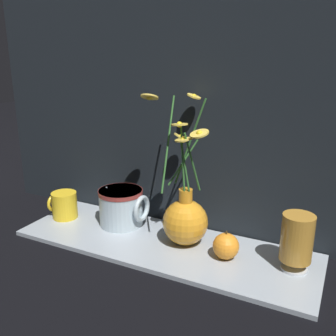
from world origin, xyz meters
TOP-DOWN VIEW (x-y plane):
  - ground_plane at (0.00, 0.00)m, footprint 6.00×6.00m
  - shelf at (0.00, 0.00)m, footprint 0.83×0.26m
  - backdrop_wall at (0.00, 0.15)m, footprint 1.33×0.02m
  - vase_with_flowers at (0.05, 0.03)m, footprint 0.20×0.16m
  - yellow_mug at (-0.35, 0.01)m, footprint 0.09×0.08m
  - ceramic_pitcher at (-0.16, 0.05)m, footprint 0.16×0.13m
  - tea_glass at (0.34, 0.02)m, footprint 0.08×0.08m
  - orange_fruit at (0.18, -0.00)m, footprint 0.07×0.07m

SIDE VIEW (x-z plane):
  - ground_plane at x=0.00m, z-range 0.00..0.00m
  - shelf at x=0.00m, z-range 0.00..0.01m
  - orange_fruit at x=0.18m, z-range 0.01..0.08m
  - yellow_mug at x=-0.35m, z-range 0.01..0.09m
  - ceramic_pitcher at x=-0.16m, z-range 0.01..0.13m
  - vase_with_flowers at x=0.05m, z-range -0.11..0.29m
  - tea_glass at x=0.34m, z-range 0.02..0.16m
  - backdrop_wall at x=0.00m, z-range 0.00..1.10m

